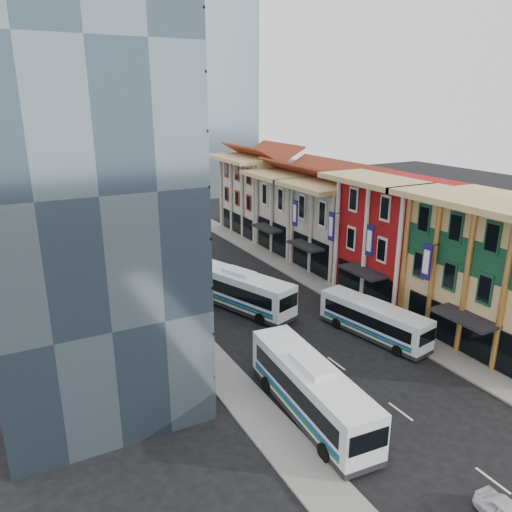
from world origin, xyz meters
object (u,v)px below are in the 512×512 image
office_tower (62,166)px  bus_left_far (239,289)px  shophouse_tan (502,274)px  bus_left_near (311,389)px  bus_right (374,319)px

office_tower → bus_left_far: size_ratio=2.42×
shophouse_tan → bus_left_near: (-19.50, -1.54, -4.03)m
bus_left_near → bus_right: (11.00, 6.79, -0.31)m
bus_left_near → office_tower: bearing=130.4°
office_tower → bus_right: 27.58m
bus_left_near → bus_left_far: 18.04m
office_tower → bus_right: office_tower is taller
bus_left_near → shophouse_tan: bearing=8.4°
office_tower → bus_right: (22.50, -8.75, -13.34)m
bus_left_far → bus_right: bearing=-75.4°
bus_left_far → bus_right: bus_left_far is taller
shophouse_tan → bus_right: (-8.50, 5.25, -4.34)m
bus_right → bus_left_near: bearing=-159.3°
office_tower → bus_left_near: (11.50, -15.54, -13.03)m
shophouse_tan → office_tower: (-31.00, 14.00, 9.00)m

